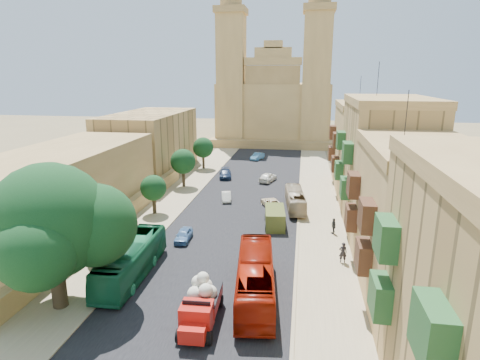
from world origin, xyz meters
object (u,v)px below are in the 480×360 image
(car_blue_b, at_px, (257,156))
(pedestrian_c, at_px, (333,226))
(car_white_b, at_px, (268,177))
(street_tree_d, at_px, (203,148))
(red_truck, at_px, (201,304))
(church, at_px, (274,103))
(street_tree_b, at_px, (153,188))
(street_tree_c, at_px, (183,162))
(car_cream, at_px, (271,203))
(ficus_tree, at_px, (52,225))
(car_blue_a, at_px, (184,235))
(pedestrian_a, at_px, (343,253))
(car_white_a, at_px, (226,197))
(bus_red_east, at_px, (255,278))
(bus_cream_east, at_px, (295,200))
(street_tree_a, at_px, (104,224))
(olive_pickup, at_px, (275,218))
(bus_green_north, at_px, (132,260))
(car_dkblue, at_px, (225,174))

(car_blue_b, bearing_deg, pedestrian_c, -54.07)
(car_white_b, bearing_deg, pedestrian_c, 130.35)
(street_tree_d, height_order, red_truck, street_tree_d)
(church, bearing_deg, street_tree_b, -100.38)
(street_tree_c, relative_size, car_cream, 1.36)
(street_tree_d, bearing_deg, street_tree_b, -90.00)
(ficus_tree, distance_m, car_blue_a, 14.77)
(ficus_tree, xyz_separation_m, pedestrian_a, (20.41, 10.18, -5.23))
(street_tree_d, xyz_separation_m, car_white_a, (7.51, -17.77, -3.15))
(ficus_tree, relative_size, car_white_b, 2.50)
(ficus_tree, xyz_separation_m, bus_red_east, (13.49, 3.41, -4.64))
(bus_cream_east, relative_size, car_white_b, 2.02)
(street_tree_a, distance_m, street_tree_c, 24.01)
(olive_pickup, height_order, car_white_a, olive_pickup)
(bus_green_north, bearing_deg, olive_pickup, 49.60)
(street_tree_b, relative_size, street_tree_c, 0.83)
(car_cream, height_order, car_dkblue, car_dkblue)
(car_cream, xyz_separation_m, pedestrian_a, (7.42, -14.34, 0.37))
(street_tree_d, relative_size, car_cream, 1.34)
(bus_green_north, distance_m, car_cream, 21.94)
(olive_pickup, bearing_deg, car_white_b, 97.43)
(car_white_b, distance_m, car_blue_b, 16.71)
(bus_cream_east, distance_m, pedestrian_a, 14.85)
(church, bearing_deg, street_tree_a, -98.54)
(olive_pickup, xyz_separation_m, car_blue_b, (-5.95, 35.00, -0.29))
(car_blue_b, relative_size, pedestrian_c, 2.35)
(ficus_tree, relative_size, red_truck, 1.84)
(street_tree_c, bearing_deg, bus_red_east, -63.76)
(olive_pickup, height_order, pedestrian_a, olive_pickup)
(street_tree_a, bearing_deg, bus_cream_east, 44.71)
(pedestrian_c, bearing_deg, street_tree_c, -143.14)
(red_truck, relative_size, pedestrian_c, 3.34)
(street_tree_b, relative_size, car_blue_b, 1.17)
(red_truck, xyz_separation_m, bus_green_north, (-7.15, 5.32, 0.03))
(street_tree_d, bearing_deg, car_blue_a, -79.53)
(bus_green_north, relative_size, bus_red_east, 0.95)
(car_cream, bearing_deg, street_tree_a, 26.62)
(street_tree_d, height_order, pedestrian_c, street_tree_d)
(pedestrian_c, bearing_deg, street_tree_d, -159.60)
(street_tree_d, bearing_deg, car_cream, -55.11)
(car_blue_b, bearing_deg, car_white_b, -60.43)
(street_tree_b, relative_size, car_blue_a, 1.36)
(street_tree_a, height_order, olive_pickup, street_tree_a)
(street_tree_b, bearing_deg, car_dkblue, 74.28)
(car_blue_a, distance_m, car_blue_b, 40.52)
(bus_red_east, bearing_deg, bus_green_north, -14.58)
(olive_pickup, xyz_separation_m, car_dkblue, (-9.38, 19.97, -0.28))
(ficus_tree, relative_size, street_tree_a, 2.18)
(street_tree_b, bearing_deg, bus_green_north, -75.92)
(bus_cream_east, relative_size, car_white_a, 2.51)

